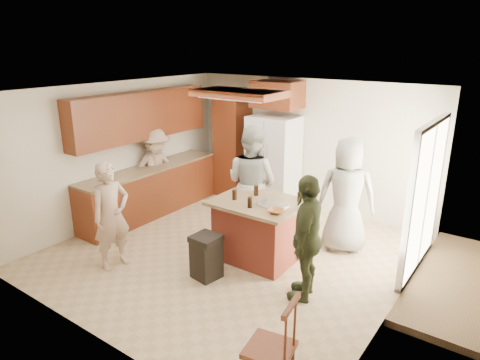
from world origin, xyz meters
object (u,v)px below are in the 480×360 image
Objects in this scene: trash_bin at (206,256)px; refrigerator at (273,162)px; person_side_right at (307,238)px; person_counter at (156,170)px; spindle_chair at (272,350)px; person_front_left at (111,216)px; person_behind_right at (347,195)px; kitchen_island at (258,229)px; person_behind_left at (252,183)px.

refrigerator is at bearing 103.74° from trash_bin.
person_side_right is 3.85m from person_counter.
person_side_right is at bearing 15.90° from trash_bin.
person_counter is 4.95m from spindle_chair.
person_side_right reaches higher than person_front_left.
person_side_right is (0.12, -1.54, -0.08)m from person_behind_right.
kitchen_island reaches higher than trash_bin.
person_behind_right reaches higher than person_front_left.
person_behind_left reaches higher than trash_bin.
person_front_left is 3.49m from refrigerator.
trash_bin is at bearing -103.78° from person_counter.
person_counter is at bearing 37.07° from person_front_left.
person_behind_left is 1.50m from refrigerator.
person_front_left is 1.48m from trash_bin.
refrigerator reaches higher than trash_bin.
person_behind_right reaches higher than spindle_chair.
person_behind_right is 1.12× the size of person_counter.
person_behind_left is at bearing 99.61° from trash_bin.
person_behind_right reaches higher than kitchen_island.
spindle_chair is (1.80, -1.22, 0.13)m from trash_bin.
refrigerator reaches higher than person_front_left.
spindle_chair reaches higher than kitchen_island.
person_side_right is at bearing -88.84° from person_counter.
person_behind_left reaches higher than spindle_chair.
refrigerator is at bearing 121.32° from spindle_chair.
refrigerator is at bearing -31.25° from person_counter.
person_behind_left reaches higher than kitchen_island.
person_behind_right is 1.47m from kitchen_island.
person_behind_right is at bearing 48.44° from kitchen_island.
person_behind_left is at bearing 127.22° from spindle_chair.
person_behind_left is 1.17× the size of person_counter.
person_counter is 2.58× the size of trash_bin.
kitchen_island is at bearing 132.73° from person_behind_left.
person_behind_right reaches higher than trash_bin.
person_front_left is 2.78m from person_side_right.
person_front_left is 0.97× the size of person_counter.
person_behind_left reaches higher than refrigerator.
person_side_right is at bearing 106.69° from spindle_chair.
person_behind_left is 2.14m from person_counter.
refrigerator reaches higher than person_side_right.
refrigerator is at bearing -155.76° from person_side_right.
spindle_chair reaches higher than trash_bin.
person_front_left is at bearing 23.11° from person_behind_right.
refrigerator is 2.31m from kitchen_island.
refrigerator is (-2.04, 2.54, 0.08)m from person_side_right.
person_behind_right reaches higher than person_counter.
refrigerator is at bearing -2.30° from person_front_left.
person_behind_left is 1.15× the size of person_side_right.
kitchen_island is at bearing 126.13° from spindle_chair.
person_behind_right is (2.52, 2.44, 0.12)m from person_front_left.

